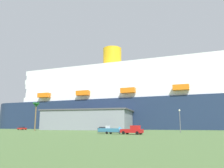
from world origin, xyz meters
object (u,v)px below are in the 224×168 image
palm_tree (36,108)px  parked_car_black_coupe (103,129)px  small_boat_on_trailer (112,130)px  street_lamp (180,117)px  pickup_truck (133,130)px  parked_car_red_hatchback (22,128)px  cruise_ship (158,101)px

palm_tree → parked_car_black_coupe: size_ratio=2.66×
palm_tree → parked_car_black_coupe: 30.84m
small_boat_on_trailer → street_lamp: (16.38, 14.63, 3.66)m
street_lamp → pickup_truck: bearing=-123.5°
palm_tree → parked_car_red_hatchback: palm_tree is taller
pickup_truck → small_boat_on_trailer: 6.02m
small_boat_on_trailer → parked_car_black_coupe: bearing=115.6°
pickup_truck → parked_car_red_hatchback: size_ratio=1.35×
pickup_truck → street_lamp: (10.49, 15.86, 3.57)m
palm_tree → parked_car_black_coupe: palm_tree is taller
cruise_ship → palm_tree: bearing=-130.4°
street_lamp → cruise_ship: bearing=103.5°
cruise_ship → parked_car_red_hatchback: (-59.88, -45.30, -15.56)m
small_boat_on_trailer → parked_car_red_hatchback: 68.03m
palm_tree → street_lamp: 62.30m
cruise_ship → street_lamp: cruise_ship is taller
pickup_truck → parked_car_black_coupe: (-22.86, 36.61, -0.21)m
cruise_ship → small_boat_on_trailer: 80.67m
small_boat_on_trailer → parked_car_black_coupe: size_ratio=1.89×
pickup_truck → street_lamp: 19.35m
cruise_ship → parked_car_black_coupe: 49.79m
street_lamp → parked_car_black_coupe: bearing=148.1°
pickup_truck → palm_tree: size_ratio=0.48×
parked_car_red_hatchback → parked_car_black_coupe: same height
parked_car_red_hatchback → cruise_ship: bearing=37.1°
small_boat_on_trailer → parked_car_black_coupe: small_boat_on_trailer is taller
parked_car_black_coupe → small_boat_on_trailer: bearing=-64.4°
small_boat_on_trailer → palm_tree: bearing=150.3°
palm_tree → street_lamp: palm_tree is taller
palm_tree → pickup_truck: bearing=-27.8°
parked_car_black_coupe → pickup_truck: bearing=-58.0°
small_boat_on_trailer → pickup_truck: bearing=-11.8°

